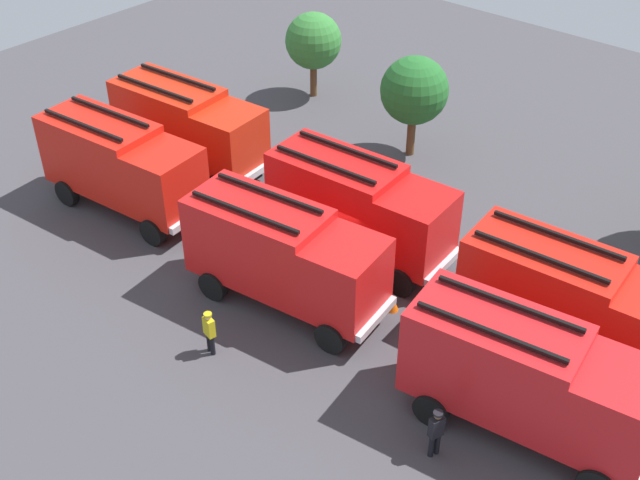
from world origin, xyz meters
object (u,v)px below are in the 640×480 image
(fire_truck_2, at_px, (528,375))
(firefighter_1, at_px, (209,331))
(traffic_cone_2, at_px, (392,302))
(tree_0, at_px, (313,41))
(fire_truck_0, at_px, (121,163))
(fire_truck_5, at_px, (572,300))
(traffic_cone_0, at_px, (198,198))
(fire_truck_3, at_px, (188,124))
(firefighter_0, at_px, (506,345))
(fire_truck_1, at_px, (284,253))
(fire_truck_4, at_px, (359,204))
(firefighter_3, at_px, (436,431))
(traffic_cone_1, at_px, (506,249))
(firefighter_2, at_px, (316,170))
(tree_1, at_px, (414,91))

(fire_truck_2, xyz_separation_m, firefighter_1, (-9.18, -3.68, -1.22))
(traffic_cone_2, bearing_deg, tree_0, 140.10)
(fire_truck_0, distance_m, tree_0, 13.06)
(fire_truck_5, height_order, traffic_cone_0, fire_truck_5)
(fire_truck_0, height_order, fire_truck_3, same)
(firefighter_0, bearing_deg, fire_truck_1, -99.03)
(fire_truck_4, xyz_separation_m, traffic_cone_0, (-6.99, -1.78, -1.80))
(fire_truck_1, bearing_deg, fire_truck_0, 171.34)
(firefighter_3, bearing_deg, fire_truck_3, -0.79)
(traffic_cone_1, bearing_deg, firefighter_3, -71.47)
(fire_truck_0, bearing_deg, fire_truck_5, 6.75)
(fire_truck_0, bearing_deg, firefighter_2, 44.45)
(traffic_cone_1, bearing_deg, fire_truck_4, -142.32)
(fire_truck_1, xyz_separation_m, firefighter_0, (7.45, 2.15, -1.22))
(fire_truck_5, height_order, firefighter_0, fire_truck_5)
(fire_truck_4, height_order, fire_truck_5, same)
(fire_truck_5, xyz_separation_m, firefighter_2, (-12.47, 2.16, -1.12))
(fire_truck_3, relative_size, firefighter_0, 4.42)
(fire_truck_2, bearing_deg, traffic_cone_2, 154.50)
(tree_0, bearing_deg, fire_truck_0, -84.99)
(fire_truck_1, xyz_separation_m, traffic_cone_0, (-6.92, 2.20, -1.80))
(fire_truck_3, relative_size, traffic_cone_2, 11.31)
(fire_truck_0, distance_m, fire_truck_1, 9.00)
(firefighter_1, distance_m, firefighter_3, 7.96)
(fire_truck_0, relative_size, firefighter_1, 4.45)
(fire_truck_4, distance_m, traffic_cone_2, 4.00)
(firefighter_1, distance_m, tree_1, 15.28)
(fire_truck_1, distance_m, firefighter_3, 8.13)
(fire_truck_2, height_order, tree_1, tree_1)
(traffic_cone_0, bearing_deg, firefighter_3, -16.69)
(firefighter_1, bearing_deg, traffic_cone_1, -10.52)
(fire_truck_1, height_order, firefighter_0, fire_truck_1)
(fire_truck_3, bearing_deg, firefighter_3, -25.17)
(fire_truck_5, xyz_separation_m, tree_1, (-11.29, 7.37, 0.99))
(firefighter_1, bearing_deg, fire_truck_5, -36.34)
(fire_truck_2, xyz_separation_m, firefighter_2, (-13.02, 5.99, -1.12))
(fire_truck_2, distance_m, firefighter_2, 14.38)
(firefighter_2, relative_size, tree_0, 0.41)
(fire_truck_1, relative_size, firefighter_1, 4.48)
(traffic_cone_2, bearing_deg, firefighter_0, 0.57)
(fire_truck_4, distance_m, tree_0, 13.76)
(fire_truck_4, bearing_deg, firefighter_1, -95.74)
(fire_truck_5, relative_size, firefighter_1, 4.43)
(fire_truck_4, relative_size, traffic_cone_0, 10.55)
(fire_truck_0, relative_size, tree_1, 1.59)
(fire_truck_3, xyz_separation_m, tree_0, (-0.69, 9.06, 0.80))
(fire_truck_1, xyz_separation_m, firefighter_1, (-0.12, -3.45, -1.22))
(fire_truck_3, relative_size, firefighter_2, 4.07)
(tree_1, height_order, traffic_cone_1, tree_1)
(tree_0, distance_m, tree_1, 7.56)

